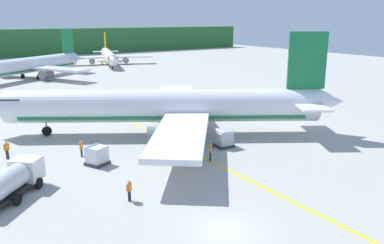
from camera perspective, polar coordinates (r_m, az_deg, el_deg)
The scene contains 12 objects.
ground at distance 69.06m, azimuth -20.56°, elevation 2.53°, with size 240.00×320.00×0.20m, color #A8A8A3.
airliner_foreground at distance 46.19m, azimuth -3.44°, elevation 2.24°, with size 37.20×31.61×11.90m.
airliner_mid_apron at distance 96.86m, azimuth -22.68°, elevation 7.47°, with size 32.72×27.87×10.67m.
airliner_far_taxiway at distance 120.65m, azimuth -11.89°, elevation 9.27°, with size 25.91×30.98×9.05m.
service_truck_fuel at distance 33.38m, azimuth -24.61°, elevation -7.66°, with size 5.87×6.11×2.40m.
cargo_container_near at distance 42.38m, azimuth 4.55°, elevation -2.39°, with size 1.89×1.89×1.95m.
cargo_container_mid at distance 38.25m, azimuth -13.54°, elevation -4.70°, with size 2.38×2.38×1.91m.
crew_marshaller at distance 40.81m, azimuth -15.64°, elevation -3.50°, with size 0.44×0.54×1.66m.
crew_loader_left at distance 30.41m, azimuth -9.02°, elevation -9.47°, with size 0.53×0.45×1.66m.
crew_loader_right at distance 38.16m, azimuth 2.66°, elevation -4.14°, with size 0.49×0.47×1.74m.
crew_supervisor at distance 42.63m, azimuth -25.09°, elevation -3.47°, with size 0.56×0.42×1.79m.
apron_guide_line at distance 42.59m, azimuth -1.59°, elevation -3.55°, with size 0.30×60.00×0.01m, color yellow.
Camera 1 is at (-14.61, -18.15, 13.33)m, focal length 37.11 mm.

